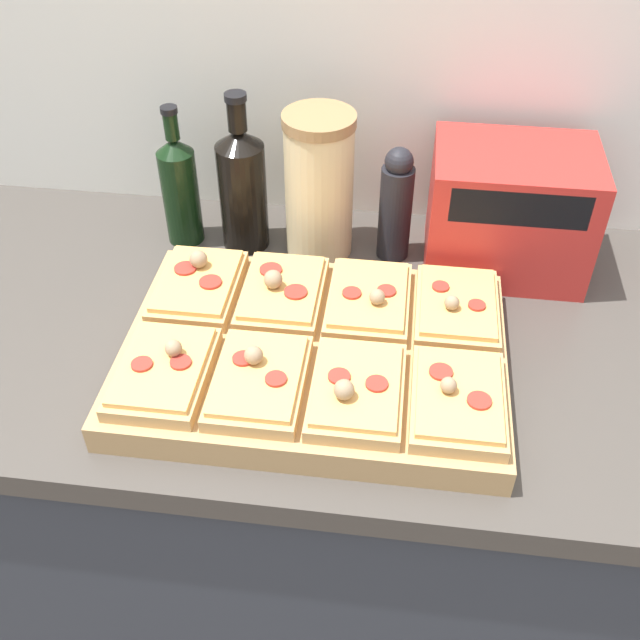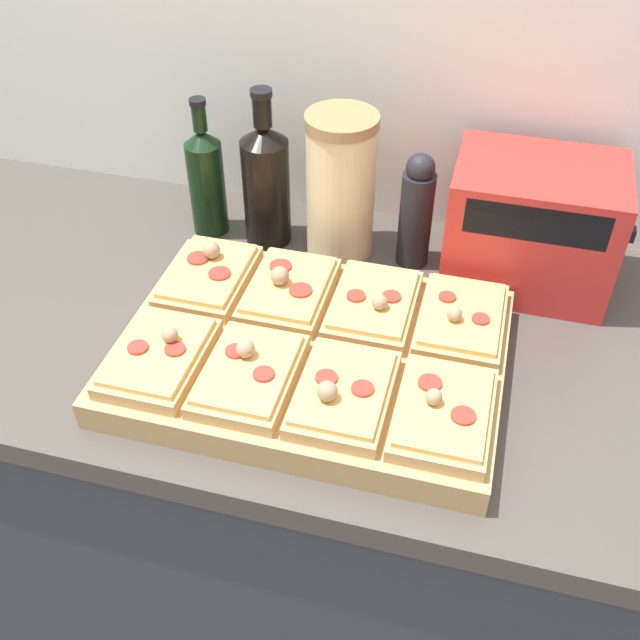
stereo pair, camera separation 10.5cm
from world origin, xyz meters
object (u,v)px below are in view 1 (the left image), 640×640
at_px(pepper_mill, 396,205).
at_px(cutting_board, 317,356).
at_px(grain_jar_tall, 319,185).
at_px(wine_bottle, 242,187).
at_px(olive_oil_bottle, 180,188).
at_px(toaster_oven, 509,211).

bearing_deg(pepper_mill, cutting_board, -107.31).
bearing_deg(pepper_mill, grain_jar_tall, 180.00).
bearing_deg(pepper_mill, wine_bottle, 180.00).
distance_m(grain_jar_tall, pepper_mill, 0.13).
distance_m(wine_bottle, grain_jar_tall, 0.13).
height_order(olive_oil_bottle, pepper_mill, olive_oil_bottle).
bearing_deg(olive_oil_bottle, wine_bottle, 0.00).
bearing_deg(wine_bottle, grain_jar_tall, -0.00).
bearing_deg(grain_jar_tall, olive_oil_bottle, 180.00).
distance_m(cutting_board, grain_jar_tall, 0.31).
height_order(wine_bottle, toaster_oven, wine_bottle).
bearing_deg(olive_oil_bottle, cutting_board, -47.04).
relative_size(wine_bottle, toaster_oven, 0.99).
bearing_deg(olive_oil_bottle, pepper_mill, 0.00).
bearing_deg(cutting_board, olive_oil_bottle, 132.96).
relative_size(cutting_board, toaster_oven, 1.91).
height_order(cutting_board, grain_jar_tall, grain_jar_tall).
bearing_deg(wine_bottle, olive_oil_bottle, -180.00).
distance_m(olive_oil_bottle, wine_bottle, 0.11).
xyz_separation_m(wine_bottle, pepper_mill, (0.25, -0.00, -0.01)).
relative_size(wine_bottle, pepper_mill, 1.37).
height_order(wine_bottle, grain_jar_tall, wine_bottle).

